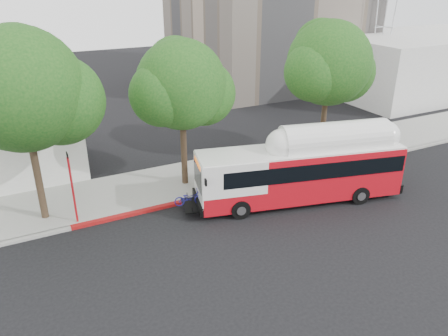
# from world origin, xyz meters

# --- Properties ---
(ground) EXTENTS (120.00, 120.00, 0.00)m
(ground) POSITION_xyz_m (0.00, 0.00, 0.00)
(ground) COLOR black
(ground) RESTS_ON ground
(sidewalk) EXTENTS (60.00, 5.00, 0.15)m
(sidewalk) POSITION_xyz_m (0.00, 6.50, 0.07)
(sidewalk) COLOR gray
(sidewalk) RESTS_ON ground
(curb_strip) EXTENTS (60.00, 0.30, 0.15)m
(curb_strip) POSITION_xyz_m (0.00, 3.90, 0.07)
(curb_strip) COLOR gray
(curb_strip) RESTS_ON ground
(red_curb_segment) EXTENTS (10.00, 0.32, 0.16)m
(red_curb_segment) POSITION_xyz_m (-3.00, 3.90, 0.08)
(red_curb_segment) COLOR maroon
(red_curb_segment) RESTS_ON ground
(street_tree_left) EXTENTS (6.67, 5.80, 9.74)m
(street_tree_left) POSITION_xyz_m (-8.53, 5.56, 6.60)
(street_tree_left) COLOR #2D2116
(street_tree_left) RESTS_ON ground
(street_tree_mid) EXTENTS (5.75, 5.00, 8.62)m
(street_tree_mid) POSITION_xyz_m (-0.59, 6.06, 5.91)
(street_tree_mid) COLOR #2D2116
(street_tree_mid) RESTS_ON ground
(street_tree_right) EXTENTS (6.21, 5.40, 9.18)m
(street_tree_right) POSITION_xyz_m (9.44, 5.86, 6.26)
(street_tree_right) COLOR #2D2116
(street_tree_right) RESTS_ON ground
(horizon_block) EXTENTS (20.00, 12.00, 6.00)m
(horizon_block) POSITION_xyz_m (30.00, 16.00, 3.00)
(horizon_block) COLOR silver
(horizon_block) RESTS_ON ground
(transit_bus) EXTENTS (12.26, 4.96, 3.58)m
(transit_bus) POSITION_xyz_m (3.97, 1.28, 1.67)
(transit_bus) COLOR red
(transit_bus) RESTS_ON ground
(signal_pole) EXTENTS (0.11, 0.37, 3.91)m
(signal_pole) POSITION_xyz_m (-7.59, 4.28, 2.00)
(signal_pole) COLOR red
(signal_pole) RESTS_ON ground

